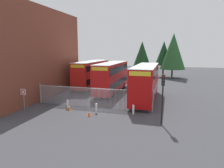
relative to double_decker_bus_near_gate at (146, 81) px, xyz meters
The scene contains 16 objects.
ground_plane 5.83m from the double_decker_bus_near_gate, 141.77° to the left, with size 100.00×100.00×0.00m, color #3D3D42.
depot_building_brick 17.79m from the double_decker_bus_near_gate, behind, with size 9.96×18.32×11.63m, color brown.
palisade_fence 7.23m from the double_decker_bus_near_gate, 138.51° to the right, with size 13.38×0.14×2.35m.
double_decker_bus_near_gate is the anchor object (origin of this frame).
double_decker_bus_behind_fence_left 6.61m from the double_decker_bus_near_gate, 145.94° to the left, with size 2.54×10.81×4.42m.
double_decker_bus_behind_fence_right 11.81m from the double_decker_bus_near_gate, 146.44° to the left, with size 2.54×10.81×4.42m.
bollard_near_left 9.91m from the double_decker_bus_near_gate, 142.25° to the right, with size 0.20×0.20×0.95m, color silver.
bollard_center_front 7.96m from the double_decker_bus_near_gate, 122.55° to the right, with size 0.20×0.20×0.95m, color silver.
bollard_near_right 6.25m from the double_decker_bus_near_gate, 94.59° to the right, with size 0.20×0.20×0.95m, color silver.
traffic_cone_by_gate 9.09m from the double_decker_bus_near_gate, 120.58° to the right, with size 0.34×0.34×0.59m.
traffic_cone_mid_forecourt 9.94m from the double_decker_bus_near_gate, 138.78° to the right, with size 0.34×0.34×0.59m.
speed_limit_sign_post 14.10m from the double_decker_bus_near_gate, 145.10° to the right, with size 0.60×0.14×2.40m.
traffic_light_kerbside 8.33m from the double_decker_bus_near_gate, 73.90° to the right, with size 0.28×0.33×4.30m.
tree_tall_back 23.53m from the double_decker_bus_near_gate, 86.31° to the left, with size 3.89×3.89×8.30m.
tree_short_side 20.52m from the double_decker_bus_near_gate, 98.84° to the left, with size 3.97×3.97×8.20m.
tree_mid_row 22.51m from the double_decker_bus_near_gate, 80.83° to the left, with size 5.54×5.54×9.94m.
Camera 1 is at (6.80, -19.76, 6.29)m, focal length 31.51 mm.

